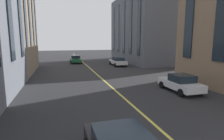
# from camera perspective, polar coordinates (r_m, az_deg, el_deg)

# --- Properties ---
(lane_centre_line) EXTENTS (80.00, 0.16, 0.01)m
(lane_centre_line) POSITION_cam_1_polar(r_m,az_deg,el_deg) (21.03, -4.11, -1.91)
(lane_centre_line) COLOR #D8C64C
(lane_centre_line) RESTS_ON ground_plane
(car_white_mid) EXTENTS (3.90, 1.89, 1.40)m
(car_white_mid) POSITION_cam_1_polar(r_m,az_deg,el_deg) (15.52, 20.68, -3.82)
(car_white_mid) COLOR silver
(car_white_mid) RESTS_ON ground_plane
(car_green_trailing) EXTENTS (3.90, 1.89, 1.40)m
(car_green_trailing) POSITION_cam_1_polar(r_m,az_deg,el_deg) (33.87, -11.31, 3.32)
(car_green_trailing) COLOR #1E6038
(car_green_trailing) RESTS_ON ground_plane
(car_white_far) EXTENTS (4.40, 1.95, 1.37)m
(car_white_far) POSITION_cam_1_polar(r_m,az_deg,el_deg) (29.82, 1.87, 2.73)
(car_white_far) COLOR silver
(car_white_far) RESTS_ON ground_plane
(building_right_near) EXTENTS (16.92, 13.37, 12.41)m
(building_right_near) POSITION_cam_1_polar(r_m,az_deg,el_deg) (37.55, 13.53, 12.21)
(building_right_near) COLOR #565B66
(building_right_near) RESTS_ON ground_plane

